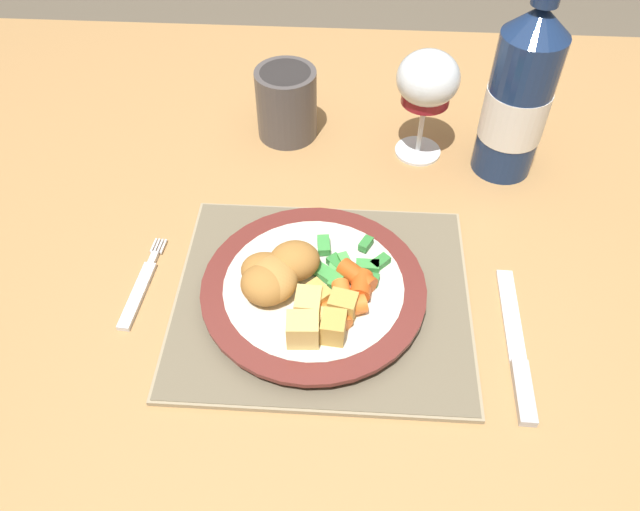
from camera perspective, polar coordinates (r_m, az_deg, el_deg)
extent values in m
plane|color=brown|center=(1.42, 1.32, -17.29)|extent=(6.00, 6.00, 0.00)
cube|color=#AD7F4C|center=(0.82, 2.19, 4.30)|extent=(1.40, 0.88, 0.04)
cube|color=#AD7F4C|center=(1.50, -23.12, 4.94)|extent=(0.06, 0.06, 0.70)
cube|color=gray|center=(0.69, -0.15, -3.88)|extent=(0.33, 0.28, 0.01)
cube|color=#6B604A|center=(0.69, -0.15, -3.70)|extent=(0.32, 0.28, 0.00)
cylinder|color=silver|center=(0.69, -0.95, -3.37)|extent=(0.20, 0.20, 0.01)
cylinder|color=maroon|center=(0.68, -0.96, -2.90)|extent=(0.25, 0.25, 0.01)
cylinder|color=silver|center=(0.68, -0.97, -2.71)|extent=(0.20, 0.20, 0.00)
ellipsoid|color=#A87033|center=(0.67, -2.73, -0.47)|extent=(0.07, 0.06, 0.04)
ellipsoid|color=#A87033|center=(0.66, -5.38, -2.63)|extent=(0.07, 0.07, 0.04)
ellipsoid|color=#B77F3D|center=(0.66, -4.76, -2.11)|extent=(0.06, 0.07, 0.04)
ellipsoid|color=#A87033|center=(0.67, -5.28, -1.43)|extent=(0.07, 0.06, 0.03)
cube|color=green|center=(0.69, 3.99, -0.94)|extent=(0.03, 0.01, 0.01)
cube|color=green|center=(0.71, -0.02, 0.98)|extent=(0.02, 0.03, 0.01)
cube|color=green|center=(0.67, 1.15, -2.27)|extent=(0.02, 0.03, 0.01)
cube|color=#338438|center=(0.69, 1.34, -0.79)|extent=(0.03, 0.03, 0.01)
cube|color=#338438|center=(0.69, 5.17, -0.59)|extent=(0.02, 0.02, 0.01)
cube|color=#338438|center=(0.71, 3.85, 1.10)|extent=(0.02, 0.02, 0.01)
cube|color=#4CA84C|center=(0.69, 2.08, -0.49)|extent=(0.02, 0.02, 0.01)
cube|color=#4CA84C|center=(0.68, 0.92, -1.34)|extent=(0.01, 0.02, 0.01)
cube|color=#338438|center=(0.68, 4.00, -2.13)|extent=(0.03, 0.02, 0.01)
cube|color=green|center=(0.68, -0.02, -1.59)|extent=(0.03, 0.03, 0.01)
cylinder|color=#CC5119|center=(0.67, 3.02, -1.91)|extent=(0.05, 0.04, 0.02)
cylinder|color=#CC5119|center=(0.66, 3.42, -2.75)|extent=(0.03, 0.03, 0.02)
cylinder|color=orange|center=(0.64, 2.11, -4.83)|extent=(0.05, 0.04, 0.02)
cylinder|color=orange|center=(0.64, 1.01, -5.21)|extent=(0.04, 0.04, 0.02)
cylinder|color=orange|center=(0.65, 1.35, -3.83)|extent=(0.03, 0.04, 0.02)
cube|color=silver|center=(0.73, -16.68, -3.49)|extent=(0.02, 0.09, 0.01)
cube|color=silver|center=(0.76, -15.31, -0.24)|extent=(0.01, 0.02, 0.01)
cube|color=silver|center=(0.77, -14.43, 0.81)|extent=(0.00, 0.02, 0.00)
cube|color=silver|center=(0.77, -14.71, 0.84)|extent=(0.00, 0.02, 0.00)
cube|color=silver|center=(0.77, -14.99, 0.87)|extent=(0.00, 0.02, 0.00)
cube|color=silver|center=(0.77, -15.27, 0.90)|extent=(0.00, 0.02, 0.00)
cube|color=silver|center=(0.71, 16.70, -5.16)|extent=(0.02, 0.12, 0.00)
cube|color=#B2B2B7|center=(0.66, 17.74, -11.78)|extent=(0.02, 0.07, 0.01)
cylinder|color=silver|center=(0.89, 8.63, 9.44)|extent=(0.06, 0.06, 0.00)
cylinder|color=silver|center=(0.87, 8.94, 11.57)|extent=(0.01, 0.01, 0.08)
ellipsoid|color=silver|center=(0.82, 9.55, 15.71)|extent=(0.08, 0.08, 0.07)
cylinder|color=maroon|center=(0.83, 9.39, 14.65)|extent=(0.06, 0.06, 0.03)
cylinder|color=navy|center=(0.84, 17.20, 12.92)|extent=(0.08, 0.08, 0.19)
cone|color=navy|center=(0.78, 19.15, 19.71)|extent=(0.08, 0.08, 0.04)
cylinder|color=white|center=(0.84, 17.05, 12.39)|extent=(0.08, 0.08, 0.07)
cube|color=#E5BC66|center=(0.62, -2.00, -6.76)|extent=(0.03, 0.03, 0.03)
cube|color=gold|center=(0.64, 1.74, -4.62)|extent=(0.03, 0.03, 0.03)
cube|color=#E5BC66|center=(0.64, -1.48, -4.56)|extent=(0.03, 0.03, 0.03)
cube|color=gold|center=(0.65, -0.69, -3.84)|extent=(0.03, 0.03, 0.03)
cube|color=gold|center=(0.63, 0.83, -6.55)|extent=(0.03, 0.03, 0.03)
cube|color=#E5BC66|center=(0.64, -0.95, -5.82)|extent=(0.02, 0.02, 0.02)
cylinder|color=#4C4747|center=(0.89, -3.37, 13.70)|extent=(0.08, 0.08, 0.10)
cylinder|color=#2A2727|center=(0.86, -3.50, 16.19)|extent=(0.07, 0.07, 0.01)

